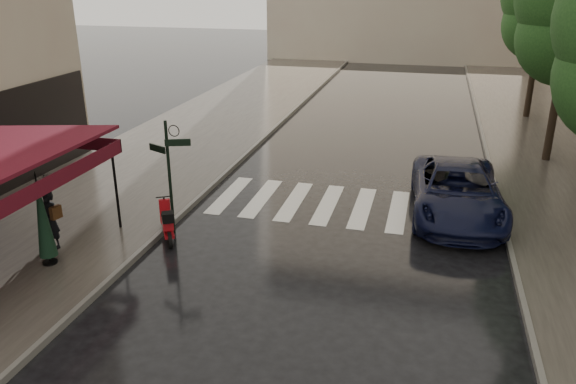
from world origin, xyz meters
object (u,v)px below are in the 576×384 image
at_px(pedestrian_with_umbrella, 45,189).
at_px(scooter, 167,223).
at_px(parked_car, 457,191).
at_px(parasol_back, 42,216).

bearing_deg(pedestrian_with_umbrella, scooter, 42.31).
xyz_separation_m(pedestrian_with_umbrella, scooter, (2.46, 1.32, -1.22)).
distance_m(parked_car, parasol_back, 10.93).
relative_size(pedestrian_with_umbrella, parasol_back, 1.05).
relative_size(scooter, parked_car, 0.26).
relative_size(pedestrian_with_umbrella, parked_car, 0.45).
height_order(parked_car, parasol_back, parasol_back).
height_order(scooter, parasol_back, parasol_back).
bearing_deg(scooter, pedestrian_with_umbrella, 176.86).
height_order(scooter, parked_car, parked_car).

